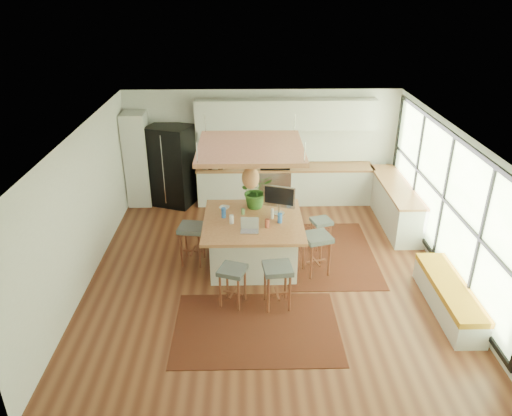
{
  "coord_description": "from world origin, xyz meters",
  "views": [
    {
      "loc": [
        -0.37,
        -7.7,
        5.01
      ],
      "look_at": [
        -0.2,
        0.5,
        1.1
      ],
      "focal_mm": 33.93,
      "sensor_mm": 36.0,
      "label": 1
    }
  ],
  "objects_px": {
    "fridge": "(172,167)",
    "island": "(253,242)",
    "laptop": "(249,226)",
    "monitor": "(279,201)",
    "microwave": "(213,160)",
    "island_plant": "(256,194)",
    "stool_right_back": "(321,232)",
    "stool_left_side": "(193,246)",
    "stool_near_left": "(233,286)",
    "stool_right_front": "(316,256)",
    "stool_near_right": "(277,288)"
  },
  "relations": [
    {
      "from": "microwave",
      "to": "island_plant",
      "type": "xyz_separation_m",
      "value": [
        0.97,
        -2.23,
        0.1
      ]
    },
    {
      "from": "fridge",
      "to": "stool_left_side",
      "type": "relative_size",
      "value": 2.45
    },
    {
      "from": "island",
      "to": "stool_left_side",
      "type": "xyz_separation_m",
      "value": [
        -1.16,
        0.05,
        -0.11
      ]
    },
    {
      "from": "fridge",
      "to": "laptop",
      "type": "bearing_deg",
      "value": -40.42
    },
    {
      "from": "microwave",
      "to": "monitor",
      "type": "bearing_deg",
      "value": -63.55
    },
    {
      "from": "stool_left_side",
      "to": "island_plant",
      "type": "relative_size",
      "value": 1.14
    },
    {
      "from": "fridge",
      "to": "microwave",
      "type": "bearing_deg",
      "value": 19.77
    },
    {
      "from": "island",
      "to": "laptop",
      "type": "height_order",
      "value": "laptop"
    },
    {
      "from": "stool_near_left",
      "to": "stool_right_front",
      "type": "xyz_separation_m",
      "value": [
        1.52,
        0.94,
        0.0
      ]
    },
    {
      "from": "island_plant",
      "to": "stool_right_front",
      "type": "bearing_deg",
      "value": -41.0
    },
    {
      "from": "monitor",
      "to": "laptop",
      "type": "bearing_deg",
      "value": -109.7
    },
    {
      "from": "fridge",
      "to": "stool_left_side",
      "type": "distance_m",
      "value": 2.92
    },
    {
      "from": "stool_left_side",
      "to": "stool_right_front",
      "type": "bearing_deg",
      "value": -10.42
    },
    {
      "from": "stool_left_side",
      "to": "island_plant",
      "type": "height_order",
      "value": "island_plant"
    },
    {
      "from": "stool_near_right",
      "to": "stool_left_side",
      "type": "bearing_deg",
      "value": 137.22
    },
    {
      "from": "stool_near_left",
      "to": "stool_right_back",
      "type": "relative_size",
      "value": 1.12
    },
    {
      "from": "stool_right_front",
      "to": "monitor",
      "type": "height_order",
      "value": "monitor"
    },
    {
      "from": "microwave",
      "to": "fridge",
      "type": "bearing_deg",
      "value": 177.1
    },
    {
      "from": "stool_near_left",
      "to": "laptop",
      "type": "height_order",
      "value": "laptop"
    },
    {
      "from": "island",
      "to": "stool_near_right",
      "type": "height_order",
      "value": "island"
    },
    {
      "from": "stool_right_front",
      "to": "stool_left_side",
      "type": "distance_m",
      "value": 2.36
    },
    {
      "from": "stool_near_left",
      "to": "island_plant",
      "type": "relative_size",
      "value": 1.03
    },
    {
      "from": "island",
      "to": "stool_right_back",
      "type": "xyz_separation_m",
      "value": [
        1.38,
        0.57,
        -0.11
      ]
    },
    {
      "from": "fridge",
      "to": "island",
      "type": "bearing_deg",
      "value": -35.65
    },
    {
      "from": "laptop",
      "to": "island_plant",
      "type": "distance_m",
      "value": 1.05
    },
    {
      "from": "stool_left_side",
      "to": "island_plant",
      "type": "distance_m",
      "value": 1.58
    },
    {
      "from": "laptop",
      "to": "island",
      "type": "bearing_deg",
      "value": 83.8
    },
    {
      "from": "stool_right_back",
      "to": "island_plant",
      "type": "height_order",
      "value": "island_plant"
    },
    {
      "from": "stool_right_back",
      "to": "laptop",
      "type": "bearing_deg",
      "value": -144.79
    },
    {
      "from": "island",
      "to": "stool_near_right",
      "type": "bearing_deg",
      "value": -74.56
    },
    {
      "from": "stool_right_back",
      "to": "microwave",
      "type": "bearing_deg",
      "value": 135.59
    },
    {
      "from": "fridge",
      "to": "stool_right_back",
      "type": "height_order",
      "value": "fridge"
    },
    {
      "from": "stool_near_left",
      "to": "monitor",
      "type": "relative_size",
      "value": 1.14
    },
    {
      "from": "stool_right_front",
      "to": "microwave",
      "type": "height_order",
      "value": "microwave"
    },
    {
      "from": "island",
      "to": "laptop",
      "type": "relative_size",
      "value": 5.4
    },
    {
      "from": "stool_right_back",
      "to": "stool_left_side",
      "type": "relative_size",
      "value": 0.8
    },
    {
      "from": "monitor",
      "to": "island_plant",
      "type": "bearing_deg",
      "value": 162.01
    },
    {
      "from": "island",
      "to": "stool_right_front",
      "type": "relative_size",
      "value": 2.32
    },
    {
      "from": "monitor",
      "to": "microwave",
      "type": "height_order",
      "value": "monitor"
    },
    {
      "from": "island_plant",
      "to": "microwave",
      "type": "bearing_deg",
      "value": 113.5
    },
    {
      "from": "stool_near_right",
      "to": "laptop",
      "type": "bearing_deg",
      "value": 116.07
    },
    {
      "from": "laptop",
      "to": "monitor",
      "type": "height_order",
      "value": "monitor"
    },
    {
      "from": "island",
      "to": "laptop",
      "type": "distance_m",
      "value": 0.75
    },
    {
      "from": "stool_near_right",
      "to": "monitor",
      "type": "bearing_deg",
      "value": 85.84
    },
    {
      "from": "stool_left_side",
      "to": "laptop",
      "type": "distance_m",
      "value": 1.39
    },
    {
      "from": "stool_right_front",
      "to": "island_plant",
      "type": "height_order",
      "value": "island_plant"
    },
    {
      "from": "stool_near_right",
      "to": "stool_right_front",
      "type": "relative_size",
      "value": 0.98
    },
    {
      "from": "fridge",
      "to": "stool_right_back",
      "type": "distance_m",
      "value": 4.02
    },
    {
      "from": "island_plant",
      "to": "monitor",
      "type": "bearing_deg",
      "value": -36.95
    },
    {
      "from": "stool_left_side",
      "to": "monitor",
      "type": "xyz_separation_m",
      "value": [
        1.66,
        0.2,
        0.83
      ]
    }
  ]
}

